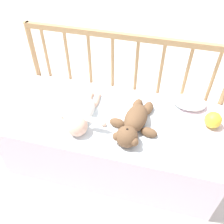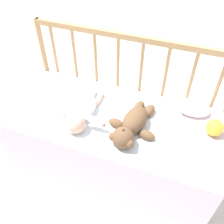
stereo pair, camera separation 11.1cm
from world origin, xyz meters
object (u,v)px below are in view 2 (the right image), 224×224
toy_ball (215,128)px  small_pillow (193,108)px  baby (83,113)px  teddy_bear (132,125)px

toy_ball → small_pillow: bearing=132.9°
baby → toy_ball: baby is taller
small_pillow → teddy_bear: bearing=-136.3°
baby → small_pillow: bearing=26.2°
baby → toy_ball: bearing=11.7°
teddy_bear → toy_ball: size_ratio=4.18×
teddy_bear → baby: size_ratio=1.01×
small_pillow → toy_ball: bearing=-47.1°
toy_ball → small_pillow: (-0.14, 0.15, -0.02)m
baby → small_pillow: baby is taller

